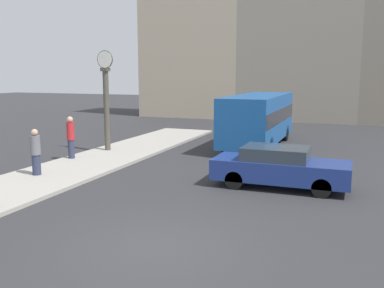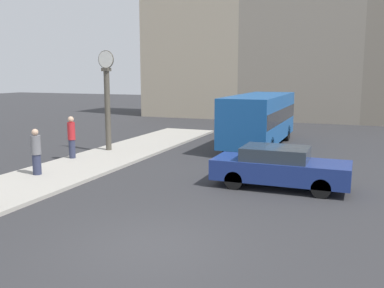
{
  "view_description": "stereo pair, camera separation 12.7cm",
  "coord_description": "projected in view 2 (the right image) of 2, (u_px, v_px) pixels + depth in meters",
  "views": [
    {
      "loc": [
        4.03,
        -8.01,
        3.77
      ],
      "look_at": [
        -1.48,
        6.33,
        1.23
      ],
      "focal_mm": 40.0,
      "sensor_mm": 36.0,
      "label": 1
    },
    {
      "loc": [
        4.15,
        -7.97,
        3.77
      ],
      "look_at": [
        -1.48,
        6.33,
        1.23
      ],
      "focal_mm": 40.0,
      "sensor_mm": 36.0,
      "label": 2
    }
  ],
  "objects": [
    {
      "name": "building_row",
      "position": [
        322.0,
        25.0,
        33.63
      ],
      "size": [
        27.78,
        5.0,
        17.5
      ],
      "color": "#B7A88E",
      "rests_on": "ground_plane"
    },
    {
      "name": "pedestrian_grey_jacket",
      "position": [
        36.0,
        152.0,
        15.49
      ],
      "size": [
        0.36,
        0.36,
        1.68
      ],
      "color": "#2D334C",
      "rests_on": "sidewalk_corner"
    },
    {
      "name": "street_clock",
      "position": [
        107.0,
        100.0,
        20.27
      ],
      "size": [
        0.83,
        0.35,
        4.71
      ],
      "color": "#4C473D",
      "rests_on": "sidewalk_corner"
    },
    {
      "name": "sedan_car",
      "position": [
        279.0,
        167.0,
        14.19
      ],
      "size": [
        4.45,
        1.71,
        1.37
      ],
      "color": "navy",
      "rests_on": "ground_plane"
    },
    {
      "name": "sidewalk_corner",
      "position": [
        107.0,
        158.0,
        19.06
      ],
      "size": [
        3.3,
        20.08,
        0.12
      ],
      "primitive_type": "cube",
      "color": "#A39E93",
      "rests_on": "ground_plane"
    },
    {
      "name": "pedestrian_red_top",
      "position": [
        72.0,
        137.0,
        18.5
      ],
      "size": [
        0.32,
        0.32,
        1.83
      ],
      "color": "#2D334C",
      "rests_on": "sidewalk_corner"
    },
    {
      "name": "ground_plane",
      "position": [
        149.0,
        246.0,
        9.43
      ],
      "size": [
        120.0,
        120.0,
        0.0
      ],
      "primitive_type": "plane",
      "color": "#2D2D30"
    },
    {
      "name": "bus_distant",
      "position": [
        260.0,
        117.0,
        22.16
      ],
      "size": [
        2.34,
        7.9,
        2.68
      ],
      "color": "#195199",
      "rests_on": "ground_plane"
    }
  ]
}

